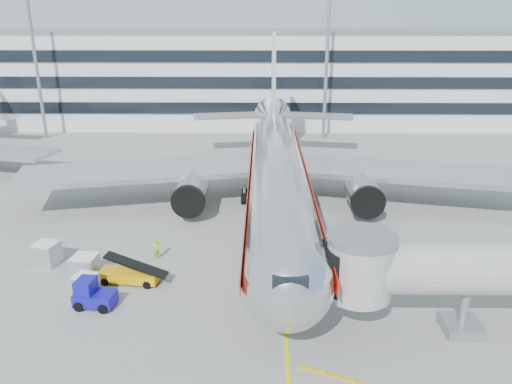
{
  "coord_description": "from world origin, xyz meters",
  "views": [
    {
      "loc": [
        -1.4,
        -33.48,
        17.74
      ],
      "look_at": [
        -1.91,
        5.57,
        4.0
      ],
      "focal_mm": 35.0,
      "sensor_mm": 36.0,
      "label": 1
    }
  ],
  "objects_px": {
    "main_jet": "(277,168)",
    "cargo_container_front": "(85,285)",
    "belt_loader": "(129,274)",
    "cargo_container_right": "(47,254)",
    "ramp_worker": "(156,249)",
    "baggage_tug": "(92,295)",
    "cargo_container_left": "(85,267)"
  },
  "relations": [
    {
      "from": "cargo_container_front",
      "to": "ramp_worker",
      "type": "distance_m",
      "value": 6.44
    },
    {
      "from": "baggage_tug",
      "to": "cargo_container_right",
      "type": "height_order",
      "value": "baggage_tug"
    },
    {
      "from": "cargo_container_left",
      "to": "ramp_worker",
      "type": "height_order",
      "value": "cargo_container_left"
    },
    {
      "from": "main_jet",
      "to": "ramp_worker",
      "type": "bearing_deg",
      "value": -131.89
    },
    {
      "from": "baggage_tug",
      "to": "ramp_worker",
      "type": "bearing_deg",
      "value": 67.2
    },
    {
      "from": "main_jet",
      "to": "cargo_container_right",
      "type": "xyz_separation_m",
      "value": [
        -17.63,
        -11.51,
        -3.36
      ]
    },
    {
      "from": "main_jet",
      "to": "cargo_container_right",
      "type": "bearing_deg",
      "value": -146.87
    },
    {
      "from": "main_jet",
      "to": "cargo_container_front",
      "type": "distance_m",
      "value": 20.97
    },
    {
      "from": "main_jet",
      "to": "belt_loader",
      "type": "height_order",
      "value": "main_jet"
    },
    {
      "from": "main_jet",
      "to": "belt_loader",
      "type": "bearing_deg",
      "value": -127.25
    },
    {
      "from": "cargo_container_right",
      "to": "ramp_worker",
      "type": "xyz_separation_m",
      "value": [
        8.1,
        0.88,
        -0.01
      ]
    },
    {
      "from": "belt_loader",
      "to": "cargo_container_front",
      "type": "xyz_separation_m",
      "value": [
        -2.5,
        -1.75,
        0.15
      ]
    },
    {
      "from": "cargo_container_left",
      "to": "main_jet",
      "type": "bearing_deg",
      "value": 44.3
    },
    {
      "from": "main_jet",
      "to": "belt_loader",
      "type": "xyz_separation_m",
      "value": [
        -10.74,
        -14.13,
        -3.64
      ]
    },
    {
      "from": "cargo_container_front",
      "to": "ramp_worker",
      "type": "xyz_separation_m",
      "value": [
        3.71,
        5.26,
        0.12
      ]
    },
    {
      "from": "baggage_tug",
      "to": "ramp_worker",
      "type": "height_order",
      "value": "baggage_tug"
    },
    {
      "from": "main_jet",
      "to": "cargo_container_left",
      "type": "bearing_deg",
      "value": -135.7
    },
    {
      "from": "belt_loader",
      "to": "cargo_container_left",
      "type": "distance_m",
      "value": 3.29
    },
    {
      "from": "cargo_container_left",
      "to": "cargo_container_front",
      "type": "bearing_deg",
      "value": -71.6
    },
    {
      "from": "main_jet",
      "to": "cargo_container_front",
      "type": "relative_size",
      "value": 29.78
    },
    {
      "from": "baggage_tug",
      "to": "cargo_container_right",
      "type": "relative_size",
      "value": 1.39
    },
    {
      "from": "main_jet",
      "to": "cargo_container_right",
      "type": "height_order",
      "value": "main_jet"
    },
    {
      "from": "ramp_worker",
      "to": "belt_loader",
      "type": "bearing_deg",
      "value": -164.98
    },
    {
      "from": "cargo_container_left",
      "to": "cargo_container_right",
      "type": "distance_m",
      "value": 4.23
    },
    {
      "from": "cargo_container_right",
      "to": "ramp_worker",
      "type": "height_order",
      "value": "cargo_container_right"
    },
    {
      "from": "belt_loader",
      "to": "cargo_container_front",
      "type": "distance_m",
      "value": 3.05
    },
    {
      "from": "baggage_tug",
      "to": "belt_loader",
      "type": "bearing_deg",
      "value": 63.3
    },
    {
      "from": "ramp_worker",
      "to": "cargo_container_left",
      "type": "bearing_deg",
      "value": 158.28
    },
    {
      "from": "baggage_tug",
      "to": "cargo_container_right",
      "type": "xyz_separation_m",
      "value": [
        -5.31,
        5.76,
        0.04
      ]
    },
    {
      "from": "baggage_tug",
      "to": "ramp_worker",
      "type": "relative_size",
      "value": 1.57
    },
    {
      "from": "baggage_tug",
      "to": "cargo_container_left",
      "type": "height_order",
      "value": "baggage_tug"
    },
    {
      "from": "belt_loader",
      "to": "baggage_tug",
      "type": "relative_size",
      "value": 1.65
    }
  ]
}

